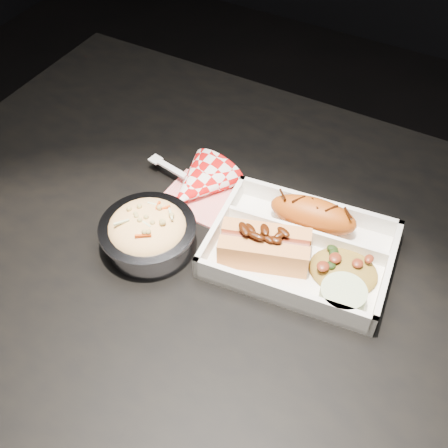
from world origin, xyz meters
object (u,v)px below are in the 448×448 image
Objects in this scene: hotdog at (265,245)px; foil_coleslaw_cup at (148,232)px; food_tray at (300,252)px; napkin_fork at (198,186)px; dining_table at (259,301)px; fried_pastry at (313,215)px.

hotdog is 1.00× the size of foil_coleslaw_cup.
napkin_fork is (-0.19, 0.04, 0.01)m from food_tray.
dining_table is 0.12m from hotdog.
foil_coleslaw_cup is at bearing -162.37° from food_tray.
food_tray is 0.06m from fried_pastry.
hotdog is at bearing -15.27° from napkin_fork.
foil_coleslaw_cup is at bearing -162.38° from dining_table.
fried_pastry is at bearing 90.00° from food_tray.
dining_table is 0.20m from napkin_fork.
napkin_fork is (0.00, 0.13, -0.02)m from foil_coleslaw_cup.
food_tray is (0.04, 0.04, 0.10)m from dining_table.
dining_table is 0.20m from foil_coleslaw_cup.
hotdog is at bearing -149.23° from food_tray.
napkin_fork reaches higher than hotdog.
napkin_fork is (-0.15, 0.08, 0.11)m from dining_table.
hotdog is 0.17m from napkin_fork.
fried_pastry reaches higher than dining_table.
foil_coleslaw_cup reaches higher than fried_pastry.
fried_pastry is at bearing 14.72° from napkin_fork.
dining_table is at bearing -17.38° from napkin_fork.
fried_pastry is 0.09m from hotdog.
fried_pastry is (-0.01, 0.05, 0.02)m from food_tray.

